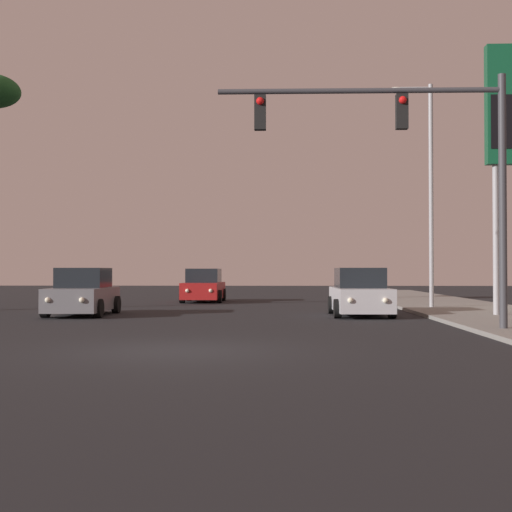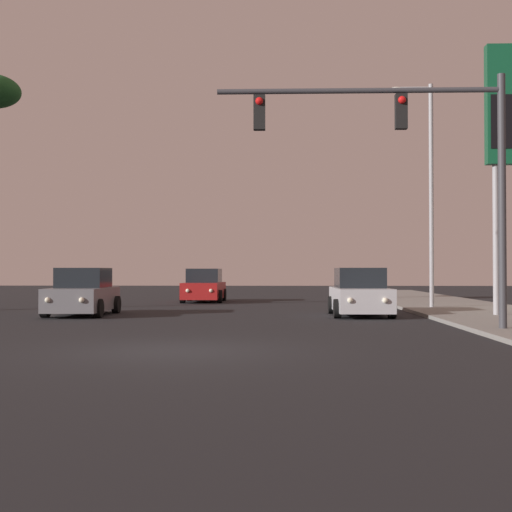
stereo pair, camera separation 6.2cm
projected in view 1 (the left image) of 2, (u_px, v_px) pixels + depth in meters
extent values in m
plane|color=black|center=(175.00, 351.00, 14.11)|extent=(120.00, 120.00, 0.00)
cube|color=gray|center=(501.00, 316.00, 23.81)|extent=(5.00, 60.00, 0.12)
cube|color=#B7B7BC|center=(360.00, 299.00, 24.89)|extent=(1.87, 4.23, 0.80)
cube|color=black|center=(360.00, 278.00, 25.06)|extent=(1.63, 2.03, 0.70)
cylinder|color=black|center=(338.00, 309.00, 23.61)|extent=(0.24, 0.64, 0.64)
cylinder|color=black|center=(392.00, 309.00, 23.56)|extent=(0.24, 0.64, 0.64)
cylinder|color=black|center=(332.00, 305.00, 26.22)|extent=(0.24, 0.64, 0.64)
cylinder|color=black|center=(381.00, 305.00, 26.16)|extent=(0.24, 0.64, 0.64)
sphere|color=#F2EACC|center=(350.00, 300.00, 22.79)|extent=(0.18, 0.18, 0.18)
sphere|color=#F2EACC|center=(385.00, 300.00, 22.76)|extent=(0.18, 0.18, 0.18)
cube|color=slate|center=(83.00, 299.00, 25.16)|extent=(1.89, 4.24, 0.80)
cube|color=black|center=(84.00, 278.00, 25.32)|extent=(1.64, 2.03, 0.70)
cylinder|color=black|center=(45.00, 308.00, 23.88)|extent=(0.24, 0.64, 0.64)
cylinder|color=black|center=(99.00, 308.00, 23.82)|extent=(0.24, 0.64, 0.64)
cylinder|color=black|center=(68.00, 305.00, 26.48)|extent=(0.24, 0.64, 0.64)
cylinder|color=black|center=(116.00, 305.00, 26.43)|extent=(0.24, 0.64, 0.64)
sphere|color=#F2EACC|center=(48.00, 300.00, 23.06)|extent=(0.18, 0.18, 0.18)
sphere|color=#F2EACC|center=(82.00, 300.00, 23.02)|extent=(0.18, 0.18, 0.18)
cube|color=maroon|center=(204.00, 290.00, 35.90)|extent=(1.89, 4.24, 0.80)
cube|color=black|center=(204.00, 276.00, 36.06)|extent=(1.64, 2.03, 0.70)
cylinder|color=black|center=(182.00, 297.00, 34.62)|extent=(0.24, 0.64, 0.64)
cylinder|color=black|center=(219.00, 297.00, 34.57)|extent=(0.24, 0.64, 0.64)
cylinder|color=black|center=(189.00, 295.00, 37.22)|extent=(0.24, 0.64, 0.64)
cylinder|color=black|center=(223.00, 295.00, 37.17)|extent=(0.24, 0.64, 0.64)
sphere|color=#F2EACC|center=(187.00, 291.00, 33.80)|extent=(0.18, 0.18, 0.18)
sphere|color=#F2EACC|center=(211.00, 291.00, 33.76)|extent=(0.18, 0.18, 0.18)
cylinder|color=#38383D|center=(503.00, 201.00, 18.17)|extent=(0.20, 0.20, 6.50)
cylinder|color=#38383D|center=(359.00, 91.00, 18.34)|extent=(7.29, 0.14, 0.14)
cube|color=black|center=(402.00, 112.00, 18.29)|extent=(0.30, 0.24, 0.90)
sphere|color=red|center=(403.00, 100.00, 18.16)|extent=(0.20, 0.20, 0.20)
cube|color=black|center=(260.00, 113.00, 18.40)|extent=(0.30, 0.24, 0.90)
sphere|color=red|center=(260.00, 101.00, 18.27)|extent=(0.20, 0.20, 0.20)
cylinder|color=#99999E|center=(431.00, 195.00, 28.67)|extent=(0.18, 0.18, 9.00)
cylinder|color=#99999E|center=(413.00, 88.00, 28.78)|extent=(1.40, 0.10, 0.10)
ellipsoid|color=silver|center=(396.00, 89.00, 28.81)|extent=(0.50, 0.24, 0.20)
cylinder|color=#99999E|center=(496.00, 239.00, 23.68)|extent=(0.20, 0.20, 5.00)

